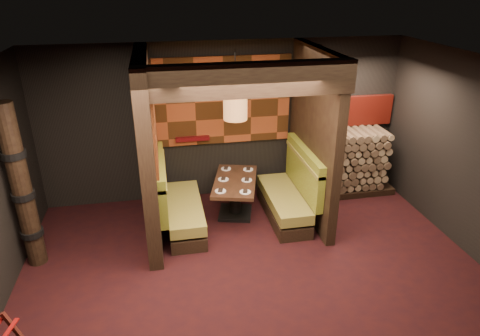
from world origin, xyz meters
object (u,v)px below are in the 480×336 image
(pendant_lamp, at_px, (235,105))
(firewood_stack, at_px, (348,162))
(booth_bench_right, at_px, (290,195))
(totem_column, at_px, (22,189))
(dining_table, at_px, (235,192))
(booth_bench_left, at_px, (178,206))

(pendant_lamp, xyz_separation_m, firewood_stack, (2.26, 0.53, -1.37))
(booth_bench_right, distance_m, totem_column, 4.10)
(booth_bench_right, relative_size, totem_column, 0.67)
(dining_table, height_order, totem_column, totem_column)
(pendant_lamp, bearing_deg, booth_bench_left, -170.04)
(pendant_lamp, distance_m, firewood_stack, 2.69)
(pendant_lamp, bearing_deg, booth_bench_right, -10.87)
(pendant_lamp, xyz_separation_m, totem_column, (-3.08, -0.72, -0.80))
(totem_column, bearing_deg, dining_table, 14.11)
(booth_bench_left, distance_m, totem_column, 2.30)
(totem_column, bearing_deg, pendant_lamp, 13.23)
(booth_bench_left, height_order, firewood_stack, firewood_stack)
(dining_table, relative_size, firewood_stack, 0.81)
(dining_table, height_order, pendant_lamp, pendant_lamp)
(booth_bench_right, bearing_deg, booth_bench_left, 180.00)
(booth_bench_right, distance_m, dining_table, 0.93)
(booth_bench_left, bearing_deg, firewood_stack, 12.17)
(booth_bench_left, height_order, pendant_lamp, pendant_lamp)
(booth_bench_left, xyz_separation_m, pendant_lamp, (0.99, 0.17, 1.59))
(dining_table, bearing_deg, booth_bench_right, -13.89)
(booth_bench_left, bearing_deg, booth_bench_right, 0.00)
(booth_bench_left, height_order, booth_bench_right, same)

